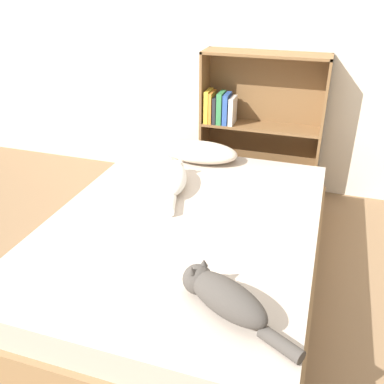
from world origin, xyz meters
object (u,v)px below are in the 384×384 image
at_px(cat_light, 174,179).
at_px(bed, 184,248).
at_px(bookshelf, 256,122).
at_px(pillow, 201,152).
at_px(cat_dark, 223,296).

bearing_deg(cat_light, bed, -168.26).
bearing_deg(bookshelf, pillow, -125.65).
xyz_separation_m(bed, cat_dark, (0.40, -0.65, 0.27)).
height_order(pillow, bookshelf, bookshelf).
xyz_separation_m(pillow, cat_dark, (0.56, -1.50, 0.00)).
bearing_deg(cat_light, pillow, -20.49).
distance_m(bed, cat_light, 0.49).
distance_m(pillow, cat_light, 0.48).
height_order(pillow, cat_light, cat_light).
height_order(bed, pillow, pillow).
height_order(bed, cat_light, cat_light).
relative_size(bed, bookshelf, 1.83).
distance_m(cat_light, bookshelf, 1.02).
distance_m(bed, bookshelf, 1.38).
relative_size(pillow, cat_dark, 1.00).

